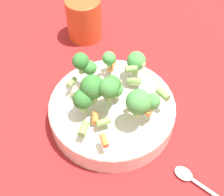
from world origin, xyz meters
The scene contains 5 objects.
ground_plane centered at (0.00, 0.00, 0.00)m, with size 3.00×3.00×0.00m, color maroon.
bowl centered at (0.00, 0.00, 0.03)m, with size 0.26×0.26×0.05m.
pasta_salad centered at (0.00, 0.00, 0.10)m, with size 0.19×0.20×0.08m.
cup centered at (-0.04, -0.28, 0.06)m, with size 0.09×0.09×0.11m.
spoon centered at (-0.09, 0.21, 0.01)m, with size 0.10×0.18×0.01m.
Camera 1 is at (0.15, 0.35, 0.54)m, focal length 50.00 mm.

